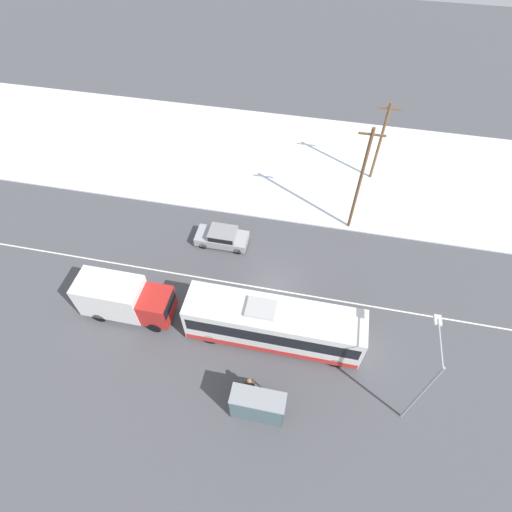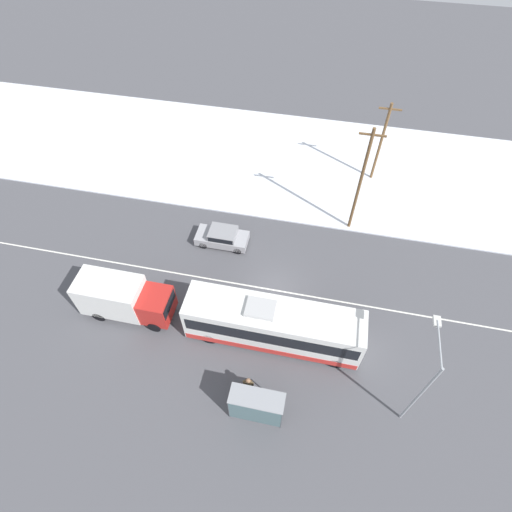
{
  "view_description": "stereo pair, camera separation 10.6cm",
  "coord_description": "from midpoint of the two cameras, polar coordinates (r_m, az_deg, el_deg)",
  "views": [
    {
      "loc": [
        1.93,
        -16.19,
        24.12
      ],
      "look_at": [
        -1.72,
        1.74,
        1.4
      ],
      "focal_mm": 28.0,
      "sensor_mm": 36.0,
      "label": 1
    },
    {
      "loc": [
        2.04,
        -16.17,
        24.12
      ],
      "look_at": [
        -1.72,
        1.74,
        1.4
      ],
      "focal_mm": 28.0,
      "sensor_mm": 36.0,
      "label": 2
    }
  ],
  "objects": [
    {
      "name": "utility_pole_roadside",
      "position": [
        30.63,
        14.54,
        10.31
      ],
      "size": [
        1.8,
        0.24,
        9.3
      ],
      "color": "brown",
      "rests_on": "ground_plane"
    },
    {
      "name": "bus_shelter",
      "position": [
        23.61,
        -0.01,
        -20.81
      ],
      "size": [
        3.08,
        1.2,
        2.4
      ],
      "color": "gray",
      "rests_on": "ground_plane"
    },
    {
      "name": "lane_marking_center",
      "position": [
        29.11,
        2.54,
        -4.88
      ],
      "size": [
        60.0,
        0.12,
        0.0
      ],
      "color": "silver",
      "rests_on": "ground_plane"
    },
    {
      "name": "snow_lot",
      "position": [
        39.29,
        6.36,
        13.04
      ],
      "size": [
        80.0,
        15.68,
        0.12
      ],
      "color": "silver",
      "rests_on": "ground_plane"
    },
    {
      "name": "box_truck",
      "position": [
        28.08,
        -18.51,
        -5.74
      ],
      "size": [
        6.22,
        2.3,
        3.16
      ],
      "color": "silver",
      "rests_on": "ground_plane"
    },
    {
      "name": "utility_pole_snowlot",
      "position": [
        36.65,
        17.22,
        15.35
      ],
      "size": [
        1.8,
        0.24,
        7.47
      ],
      "color": "brown",
      "rests_on": "ground_plane"
    },
    {
      "name": "pedestrian_at_stop",
      "position": [
        24.64,
        -1.1,
        -17.86
      ],
      "size": [
        0.66,
        0.29,
        1.83
      ],
      "color": "#23232D",
      "rests_on": "ground_plane"
    },
    {
      "name": "city_bus",
      "position": [
        25.66,
        2.42,
        -9.77
      ],
      "size": [
        11.19,
        2.57,
        3.52
      ],
      "color": "white",
      "rests_on": "ground_plane"
    },
    {
      "name": "streetlamp",
      "position": [
        22.89,
        22.9,
        -15.5
      ],
      "size": [
        0.36,
        2.98,
        6.92
      ],
      "color": "#9EA3A8",
      "rests_on": "ground_plane"
    },
    {
      "name": "sedan_car",
      "position": [
        31.36,
        -4.94,
        2.78
      ],
      "size": [
        4.07,
        1.8,
        1.42
      ],
      "rotation": [
        0.0,
        0.0,
        3.14
      ],
      "color": "#9E9EA3",
      "rests_on": "ground_plane"
    },
    {
      "name": "ground_plane",
      "position": [
        29.12,
        2.54,
        -4.88
      ],
      "size": [
        120.0,
        120.0,
        0.0
      ],
      "primitive_type": "plane",
      "color": "#4C4C51"
    }
  ]
}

